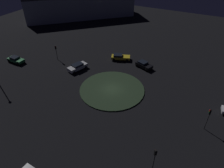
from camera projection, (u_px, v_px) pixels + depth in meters
name	position (u px, v px, depth m)	size (l,w,h in m)	color
ground_plane	(112.00, 89.00, 40.21)	(120.82, 120.82, 0.00)	black
roundabout_island	(112.00, 89.00, 40.16)	(12.87, 12.87, 0.20)	#263823
car_silver	(78.00, 67.00, 45.90)	(4.92, 3.14, 1.47)	silver
car_black	(144.00, 65.00, 46.62)	(3.13, 4.27, 1.47)	black
car_green	(16.00, 59.00, 48.66)	(1.98, 4.28, 1.45)	#1E7238
car_yellow	(120.00, 57.00, 49.73)	(3.36, 4.89, 1.44)	gold
traffic_light_southwest	(155.00, 156.00, 24.71)	(0.39, 0.39, 3.93)	#2D2D2D
traffic_light_north	(56.00, 50.00, 48.69)	(0.35, 0.38, 3.71)	#2D2D2D
traffic_light_south	(209.00, 115.00, 30.19)	(0.33, 0.37, 4.10)	#2D2D2D
store_building	(80.00, 5.00, 75.67)	(35.59, 35.97, 8.73)	#8C939E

